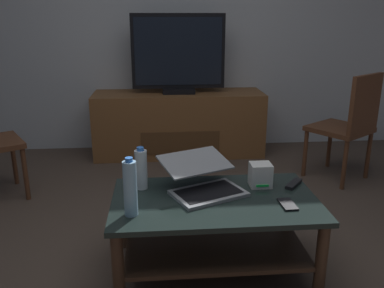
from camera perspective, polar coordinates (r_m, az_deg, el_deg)
ground_plane at (r=2.38m, az=-0.19°, el=-17.51°), size 7.68×7.68×0.00m
back_wall at (r=4.34m, az=-2.96°, el=17.95°), size 6.40×0.12×2.80m
coffee_table at (r=2.26m, az=3.15°, el=-10.66°), size 1.10×0.65×0.43m
media_cabinet at (r=4.16m, az=-1.85°, el=2.89°), size 1.69×0.52×0.63m
television at (r=4.02m, az=-1.93°, el=12.28°), size 0.90×0.20×0.76m
dining_chair at (r=3.65m, az=21.18°, el=2.83°), size 0.61×0.61×0.93m
laptop at (r=2.26m, az=1.54°, el=-5.10°), size 0.51×0.52×0.17m
router_box at (r=2.36m, az=9.56°, el=-4.29°), size 0.12×0.11×0.13m
water_bottle_near at (r=1.99m, az=-8.64°, el=-6.12°), size 0.07×0.07×0.30m
water_bottle_far at (r=2.30m, az=-7.15°, el=-3.50°), size 0.07×0.07×0.24m
cell_phone at (r=2.18m, az=13.23°, el=-8.20°), size 0.08×0.14×0.01m
tv_remote at (r=2.42m, az=14.05°, el=-5.43°), size 0.13×0.15×0.02m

